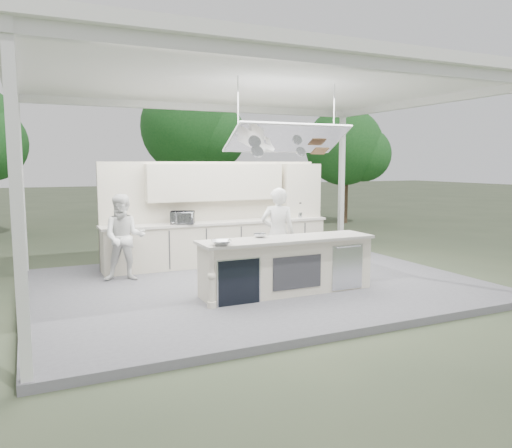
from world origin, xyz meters
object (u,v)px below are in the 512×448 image
demo_island (286,265)px  back_counter (219,242)px  head_chef (278,234)px  sous_chef (124,238)px

demo_island → back_counter: same height
demo_island → head_chef: (0.33, 0.96, 0.40)m
back_counter → head_chef: bearing=-74.6°
sous_chef → head_chef: bearing=-8.7°
head_chef → sous_chef: 2.91m
demo_island → back_counter: size_ratio=0.61×
sous_chef → demo_island: bearing=-27.6°
head_chef → sous_chef: size_ratio=1.07×
back_counter → sous_chef: bearing=-161.5°
demo_island → sous_chef: bearing=138.4°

